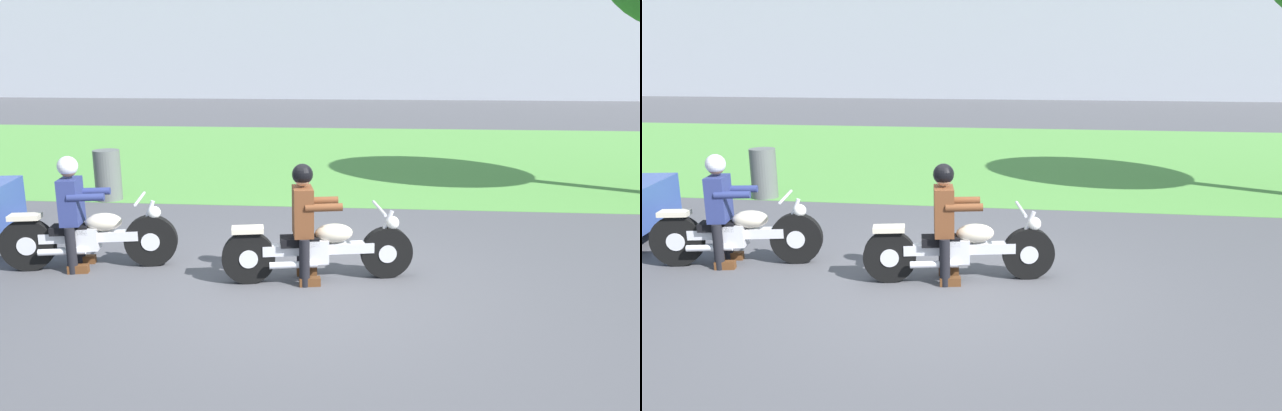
{
  "view_description": "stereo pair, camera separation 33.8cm",
  "coord_description": "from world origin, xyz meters",
  "views": [
    {
      "loc": [
        0.77,
        -6.44,
        2.56
      ],
      "look_at": [
        0.13,
        0.49,
        0.85
      ],
      "focal_mm": 34.29,
      "sensor_mm": 36.0,
      "label": 1
    },
    {
      "loc": [
        1.11,
        -6.4,
        2.56
      ],
      "look_at": [
        0.13,
        0.49,
        0.85
      ],
      "focal_mm": 34.29,
      "sensor_mm": 36.0,
      "label": 2
    }
  ],
  "objects": [
    {
      "name": "rider_lead",
      "position": [
        -0.03,
        0.26,
        0.81
      ],
      "size": [
        0.61,
        0.54,
        1.39
      ],
      "rotation": [
        0.0,
        0.0,
        0.21
      ],
      "color": "black",
      "rests_on": "ground"
    },
    {
      "name": "trash_can",
      "position": [
        -4.07,
        4.04,
        0.46
      ],
      "size": [
        0.47,
        0.47,
        0.91
      ],
      "primitive_type": "cylinder",
      "color": "#595E5B",
      "rests_on": "ground"
    },
    {
      "name": "grass_verge",
      "position": [
        0.0,
        9.81,
        0.0
      ],
      "size": [
        60.0,
        12.0,
        0.01
      ],
      "primitive_type": "cube",
      "color": "#549342",
      "rests_on": "ground"
    },
    {
      "name": "rider_follow",
      "position": [
        -2.87,
        0.42,
        0.82
      ],
      "size": [
        0.61,
        0.54,
        1.4
      ],
      "rotation": [
        0.0,
        0.0,
        0.21
      ],
      "color": "black",
      "rests_on": "ground"
    },
    {
      "name": "motorcycle_follow",
      "position": [
        -2.7,
        0.46,
        0.39
      ],
      "size": [
        2.09,
        0.75,
        0.88
      ],
      "rotation": [
        0.0,
        0.0,
        0.21
      ],
      "color": "black",
      "rests_on": "ground"
    },
    {
      "name": "ground",
      "position": [
        0.0,
        0.0,
        0.0
      ],
      "size": [
        120.0,
        120.0,
        0.0
      ],
      "primitive_type": "plane",
      "color": "#4C4C51"
    },
    {
      "name": "motorcycle_lead",
      "position": [
        0.14,
        0.29,
        0.38
      ],
      "size": [
        2.2,
        0.78,
        0.86
      ],
      "rotation": [
        0.0,
        0.0,
        0.21
      ],
      "color": "black",
      "rests_on": "ground"
    }
  ]
}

